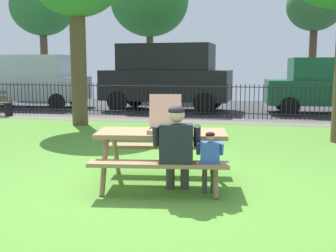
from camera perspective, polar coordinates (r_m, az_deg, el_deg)
name	(u,v)px	position (r m, az deg, el deg)	size (l,w,h in m)	color
ground	(181,159)	(7.65, 1.78, -4.49)	(28.00, 11.91, 0.02)	#589533
cobblestone_walkway	(209,121)	(12.78, 5.66, 0.70)	(28.00, 1.40, 0.01)	slate
street_asphalt	(219,108)	(16.88, 7.04, 2.53)	(28.00, 6.88, 0.01)	#38383D
picnic_table_foreground	(162,143)	(5.86, -0.86, -2.40)	(1.98, 1.70, 0.79)	#997750
pizza_box_open	(165,124)	(5.82, -0.44, 0.21)	(0.54, 0.59, 0.51)	tan
adult_at_table	(177,146)	(5.35, 1.19, -2.79)	(0.63, 0.63, 1.19)	#454545
child_at_table	(210,158)	(5.35, 5.73, -4.33)	(0.36, 0.35, 0.86)	#474747
iron_fence_streetside	(212,101)	(13.42, 5.99, 3.47)	(21.65, 0.03, 1.10)	black
parked_car_far_left	(29,80)	(17.56, -18.55, 5.99)	(4.67, 2.09, 2.08)	#B2BAC4
parked_car_left	(167,76)	(15.56, -0.19, 6.94)	(4.81, 2.30, 2.46)	black
parked_car_center	(330,85)	(15.50, 21.39, 5.25)	(4.49, 2.10, 1.94)	#185131
far_tree_left	(42,8)	(24.44, -16.87, 15.27)	(3.43, 3.43, 6.37)	brown
far_tree_midleft	(150,2)	(22.34, -2.55, 16.68)	(4.00, 4.00, 6.75)	brown
far_tree_center	(315,7)	(21.85, 19.50, 15.17)	(2.69, 2.69, 5.74)	brown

